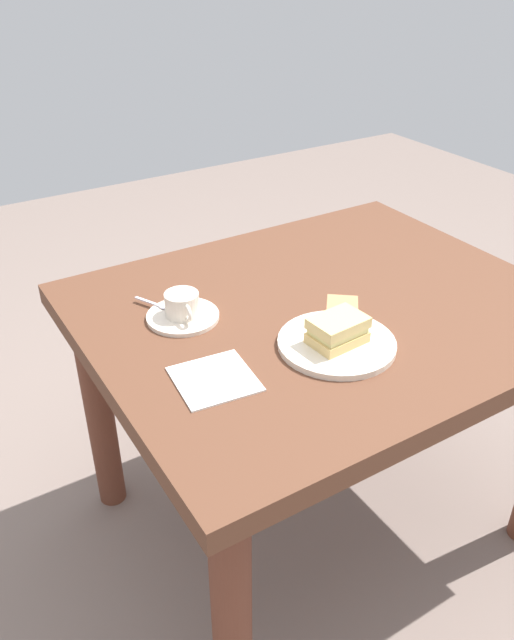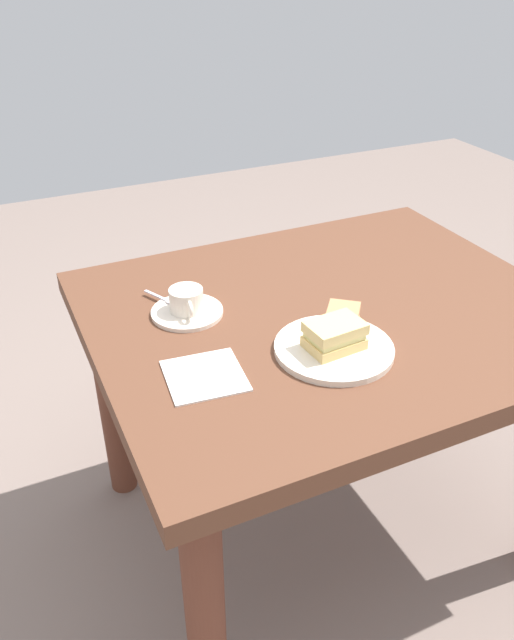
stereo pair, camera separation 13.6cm
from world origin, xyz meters
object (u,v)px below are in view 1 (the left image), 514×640
at_px(napkin, 214,379).
at_px(spoon, 157,305).
at_px(dining_table, 322,344).
at_px(coffee_saucer, 183,316).
at_px(coffee_cup, 182,304).
at_px(sandwich_plate, 337,343).
at_px(sandwich_back, 342,319).
at_px(sandwich_front, 338,330).

bearing_deg(napkin, spoon, -93.13).
height_order(dining_table, napkin, napkin).
bearing_deg(coffee_saucer, napkin, 78.49).
xyz_separation_m(coffee_cup, spoon, (0.03, -0.07, -0.03)).
xyz_separation_m(coffee_saucer, spoon, (0.03, -0.07, 0.01)).
relative_size(dining_table, coffee_saucer, 6.66).
bearing_deg(sandwich_plate, sandwich_back, -137.99).
bearing_deg(dining_table, sandwich_front, 61.26).
distance_m(dining_table, coffee_cup, 0.36).
relative_size(sandwich_front, coffee_saucer, 0.73).
distance_m(dining_table, spoon, 0.41).
bearing_deg(coffee_cup, dining_table, 159.92).
distance_m(sandwich_plate, coffee_cup, 0.35).
bearing_deg(sandwich_back, spoon, -46.27).
bearing_deg(sandwich_back, coffee_cup, -42.39).
bearing_deg(sandwich_front, sandwich_plate, -128.38).
height_order(coffee_cup, spoon, coffee_cup).
bearing_deg(sandwich_front, sandwich_back, -136.94).
xyz_separation_m(dining_table, napkin, (0.36, 0.13, 0.11)).
bearing_deg(dining_table, spoon, -27.92).
xyz_separation_m(sandwich_plate, spoon, (0.26, -0.34, 0.01)).
distance_m(dining_table, sandwich_back, 0.20).
relative_size(spoon, napkin, 0.62).
relative_size(dining_table, spoon, 11.64).
bearing_deg(napkin, coffee_cup, -101.53).
bearing_deg(coffee_saucer, spoon, -64.10).
relative_size(dining_table, sandwich_plate, 4.39).
height_order(sandwich_plate, spoon, spoon).
height_order(spoon, napkin, spoon).
bearing_deg(spoon, sandwich_front, 126.59).
distance_m(sandwich_back, spoon, 0.42).
bearing_deg(napkin, sandwich_front, 172.61).
height_order(coffee_cup, napkin, coffee_cup).
bearing_deg(coffee_cup, coffee_saucer, -98.37).
height_order(dining_table, sandwich_back, sandwich_back).
bearing_deg(coffee_cup, napkin, 78.47).
distance_m(sandwich_front, coffee_saucer, 0.36).
xyz_separation_m(spoon, napkin, (0.02, 0.31, -0.01)).
xyz_separation_m(dining_table, spoon, (0.34, -0.18, 0.12)).
relative_size(dining_table, napkin, 7.27).
height_order(sandwich_plate, sandwich_back, sandwich_back).
distance_m(dining_table, napkin, 0.40).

